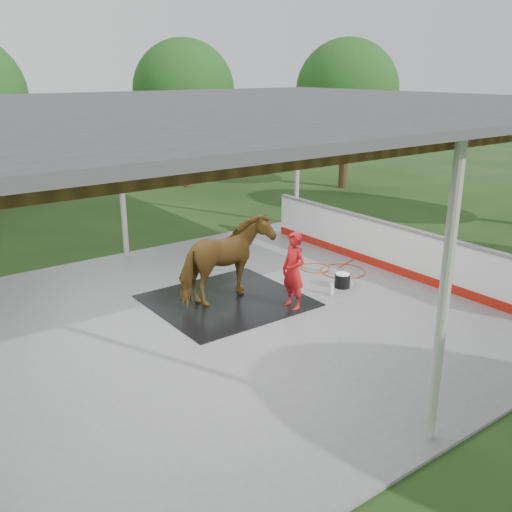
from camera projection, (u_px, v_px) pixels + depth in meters
ground at (229, 319)px, 11.08m from camera, size 100.00×100.00×0.00m
concrete_slab at (229, 318)px, 11.07m from camera, size 12.00×10.00×0.05m
pavilion_structure at (225, 109)px, 9.84m from camera, size 12.60×10.60×4.05m
dasher_board at (390, 248)px, 13.50m from camera, size 0.16×8.00×1.15m
tree_belt at (212, 116)px, 10.75m from camera, size 28.00×28.00×5.80m
rubber_mat at (227, 300)px, 11.82m from camera, size 2.97×2.79×0.02m
horse at (226, 261)px, 11.55m from camera, size 2.15×1.20×1.72m
handler at (294, 271)px, 11.26m from camera, size 0.40×0.59×1.57m
wash_bucket at (342, 280)px, 12.52m from camera, size 0.34×0.34×0.32m
soap_bottle_a at (331, 287)px, 12.09m from camera, size 0.14×0.14×0.34m
soap_bottle_b at (351, 283)px, 12.55m from camera, size 0.11×0.11×0.16m
hose_coil at (334, 270)px, 13.62m from camera, size 2.00×1.46×0.02m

